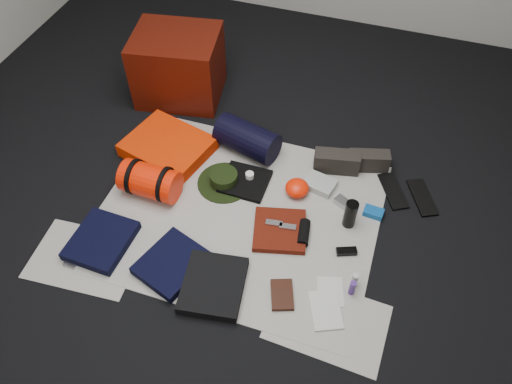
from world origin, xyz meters
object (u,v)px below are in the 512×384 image
(compact_camera, at_px, (343,203))
(navy_duffel, at_px, (247,139))
(red_cabinet, at_px, (178,66))
(sleeping_pad, at_px, (168,147))
(paperback_book, at_px, (282,295))
(stuff_sack, at_px, (150,181))
(water_bottle, at_px, (350,214))

(compact_camera, bearing_deg, navy_duffel, -173.58)
(red_cabinet, distance_m, sleeping_pad, 0.63)
(sleeping_pad, xyz_separation_m, navy_duffel, (0.48, 0.17, 0.06))
(navy_duffel, xyz_separation_m, paperback_book, (0.51, -0.94, -0.09))
(stuff_sack, xyz_separation_m, paperback_book, (0.94, -0.43, -0.09))
(stuff_sack, bearing_deg, water_bottle, 6.69)
(sleeping_pad, relative_size, compact_camera, 5.12)
(red_cabinet, xyz_separation_m, navy_duffel, (0.64, -0.41, -0.13))
(compact_camera, bearing_deg, sleeping_pad, -157.27)
(navy_duffel, bearing_deg, sleeping_pad, -145.35)
(sleeping_pad, relative_size, navy_duffel, 1.26)
(paperback_book, bearing_deg, sleeping_pad, 122.49)
(water_bottle, relative_size, paperback_book, 1.05)
(paperback_book, bearing_deg, red_cabinet, 110.73)
(sleeping_pad, bearing_deg, paperback_book, -37.74)
(water_bottle, xyz_separation_m, paperback_book, (-0.23, -0.56, -0.08))
(red_cabinet, bearing_deg, compact_camera, -36.09)
(water_bottle, distance_m, compact_camera, 0.16)
(water_bottle, bearing_deg, compact_camera, 115.39)
(sleeping_pad, relative_size, paperback_book, 2.92)
(water_bottle, relative_size, compact_camera, 1.84)
(red_cabinet, height_order, sleeping_pad, red_cabinet)
(sleeping_pad, distance_m, water_bottle, 1.25)
(compact_camera, distance_m, paperback_book, 0.71)
(red_cabinet, distance_m, stuff_sack, 0.96)
(stuff_sack, bearing_deg, red_cabinet, 102.80)
(red_cabinet, relative_size, compact_camera, 5.75)
(stuff_sack, height_order, water_bottle, stuff_sack)
(stuff_sack, distance_m, navy_duffel, 0.67)
(water_bottle, height_order, paperback_book, water_bottle)
(sleeping_pad, height_order, navy_duffel, navy_duffel)
(sleeping_pad, height_order, water_bottle, water_bottle)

